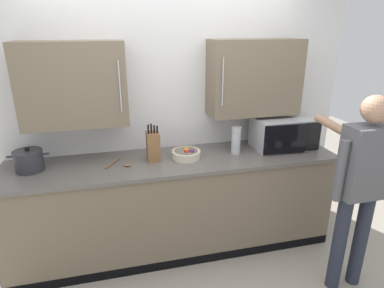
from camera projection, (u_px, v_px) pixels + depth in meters
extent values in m
cube|color=white|center=(166.00, 102.00, 3.16)|extent=(3.61, 0.10, 2.76)
cube|color=#756651|center=(73.00, 85.00, 2.70)|extent=(0.86, 0.32, 0.70)
cylinder|color=#B7BABF|center=(120.00, 86.00, 2.63)|extent=(0.01, 0.01, 0.42)
cube|color=#756651|center=(254.00, 78.00, 3.07)|extent=(0.86, 0.32, 0.70)
cylinder|color=#B7BABF|center=(223.00, 82.00, 2.82)|extent=(0.01, 0.01, 0.42)
cube|color=#756651|center=(176.00, 206.00, 3.12)|extent=(2.96, 0.64, 0.90)
cube|color=#605B56|center=(175.00, 161.00, 2.96)|extent=(3.00, 0.68, 0.03)
cube|color=black|center=(183.00, 261.00, 2.98)|extent=(2.96, 0.04, 0.09)
cube|color=#B7BABF|center=(283.00, 133.00, 3.20)|extent=(0.58, 0.35, 0.30)
cube|color=beige|center=(276.00, 134.00, 3.17)|extent=(0.38, 0.30, 0.24)
cube|color=black|center=(313.00, 137.00, 3.08)|extent=(0.16, 0.01, 0.28)
cube|color=black|center=(285.00, 139.00, 3.01)|extent=(0.42, 0.04, 0.28)
cylinder|color=brown|center=(112.00, 163.00, 2.84)|extent=(0.13, 0.21, 0.01)
ellipsoid|color=brown|center=(127.00, 165.00, 2.80)|extent=(0.08, 0.07, 0.02)
cylinder|color=#B7BABF|center=(236.00, 142.00, 3.06)|extent=(0.09, 0.09, 0.23)
cylinder|color=#B7BABF|center=(237.00, 129.00, 3.01)|extent=(0.09, 0.09, 0.03)
cube|color=brown|center=(153.00, 146.00, 2.90)|extent=(0.11, 0.15, 0.26)
cylinder|color=black|center=(148.00, 129.00, 2.81)|extent=(0.02, 0.02, 0.08)
cylinder|color=black|center=(151.00, 129.00, 2.82)|extent=(0.02, 0.02, 0.09)
cylinder|color=black|center=(154.00, 129.00, 2.83)|extent=(0.02, 0.02, 0.07)
cylinder|color=black|center=(157.00, 129.00, 2.83)|extent=(0.02, 0.02, 0.06)
cylinder|color=beige|center=(186.00, 154.00, 2.97)|extent=(0.26, 0.26, 0.07)
cylinder|color=#6B6659|center=(186.00, 153.00, 2.96)|extent=(0.21, 0.21, 0.05)
sphere|color=#511E5B|center=(192.00, 152.00, 2.93)|extent=(0.05, 0.05, 0.05)
sphere|color=red|center=(187.00, 153.00, 2.92)|extent=(0.05, 0.05, 0.05)
sphere|color=orange|center=(186.00, 150.00, 2.97)|extent=(0.06, 0.06, 0.06)
sphere|color=red|center=(186.00, 151.00, 2.97)|extent=(0.05, 0.05, 0.05)
sphere|color=#511E5B|center=(186.00, 152.00, 2.96)|extent=(0.04, 0.04, 0.04)
cylinder|color=#2D2D33|center=(29.00, 162.00, 2.70)|extent=(0.23, 0.23, 0.16)
cylinder|color=#2D2D33|center=(27.00, 152.00, 2.67)|extent=(0.23, 0.23, 0.02)
cylinder|color=black|center=(27.00, 149.00, 2.66)|extent=(0.04, 0.04, 0.03)
cylinder|color=#2D2D33|center=(9.00, 157.00, 2.65)|extent=(0.05, 0.02, 0.02)
cylinder|color=#2D2D33|center=(46.00, 154.00, 2.71)|extent=(0.05, 0.02, 0.02)
cylinder|color=#282D3D|center=(339.00, 243.00, 2.63)|extent=(0.11, 0.11, 0.84)
cylinder|color=#282D3D|center=(360.00, 240.00, 2.67)|extent=(0.11, 0.11, 0.84)
cube|color=#56565B|center=(365.00, 162.00, 2.41)|extent=(0.34, 0.20, 0.56)
sphere|color=tan|center=(376.00, 109.00, 2.28)|extent=(0.20, 0.20, 0.20)
cylinder|color=tan|center=(349.00, 135.00, 2.60)|extent=(0.34, 0.56, 0.25)
cylinder|color=#56565B|center=(341.00, 171.00, 2.38)|extent=(0.07, 0.07, 0.48)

